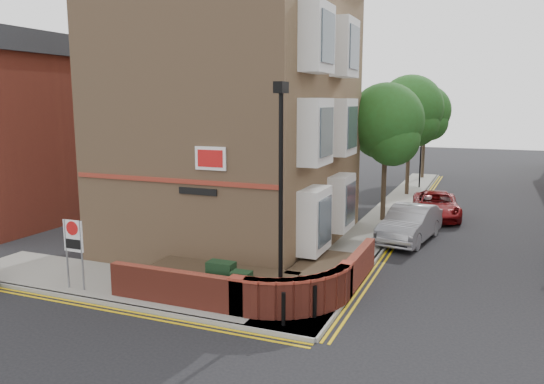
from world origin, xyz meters
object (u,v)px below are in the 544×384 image
(zone_sign, at_px, (74,241))
(silver_car_near, at_px, (410,224))
(utility_cabinet_large, at_px, (221,282))
(lamppost, at_px, (281,198))

(zone_sign, relative_size, silver_car_near, 0.48)
(utility_cabinet_large, bearing_deg, zone_sign, -170.31)
(utility_cabinet_large, bearing_deg, lamppost, -3.01)
(lamppost, distance_m, zone_sign, 6.85)
(lamppost, bearing_deg, zone_sign, -173.93)
(zone_sign, bearing_deg, lamppost, 6.07)
(utility_cabinet_large, height_order, silver_car_near, silver_car_near)
(zone_sign, distance_m, silver_car_near, 13.54)
(utility_cabinet_large, relative_size, zone_sign, 0.55)
(lamppost, bearing_deg, utility_cabinet_large, 176.99)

